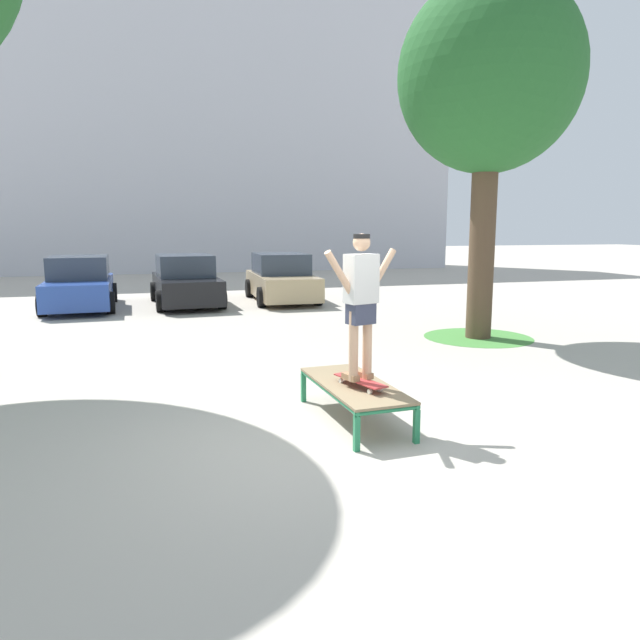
% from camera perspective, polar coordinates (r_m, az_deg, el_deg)
% --- Properties ---
extents(ground_plane, '(120.00, 120.00, 0.00)m').
position_cam_1_polar(ground_plane, '(6.39, -0.16, -12.08)').
color(ground_plane, '#B2AA9E').
extents(building_facade, '(33.10, 4.00, 14.60)m').
position_cam_1_polar(building_facade, '(32.60, -17.19, 17.56)').
color(building_facade, silver).
rests_on(building_facade, ground).
extents(skate_box, '(0.87, 1.94, 0.46)m').
position_cam_1_polar(skate_box, '(6.98, 3.39, -6.65)').
color(skate_box, '#237A4C').
rests_on(skate_box, ground).
extents(skateboard, '(0.43, 0.82, 0.09)m').
position_cam_1_polar(skateboard, '(6.79, 3.98, -6.04)').
color(skateboard, '#B23333').
rests_on(skateboard, skate_box).
extents(skater, '(0.98, 0.39, 1.69)m').
position_cam_1_polar(skater, '(6.60, 4.07, 2.33)').
color(skater, tan).
rests_on(skater, skateboard).
extents(tree_near_right, '(3.63, 3.63, 7.20)m').
position_cam_1_polar(tree_near_right, '(12.82, 16.42, 21.94)').
color(tree_near_right, brown).
rests_on(tree_near_right, ground).
extents(grass_patch_near_right, '(2.27, 2.27, 0.01)m').
position_cam_1_polar(grass_patch_near_right, '(12.69, 15.36, -1.66)').
color(grass_patch_near_right, '#47893D').
rests_on(grass_patch_near_right, ground).
extents(car_blue, '(2.04, 4.26, 1.50)m').
position_cam_1_polar(car_blue, '(17.91, -22.68, 3.25)').
color(car_blue, '#28479E').
rests_on(car_blue, ground).
extents(car_black, '(2.11, 4.30, 1.50)m').
position_cam_1_polar(car_black, '(17.84, -13.17, 3.70)').
color(car_black, black).
rests_on(car_black, ground).
extents(car_tan, '(1.98, 4.23, 1.50)m').
position_cam_1_polar(car_tan, '(18.32, -3.85, 4.06)').
color(car_tan, tan).
rests_on(car_tan, ground).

